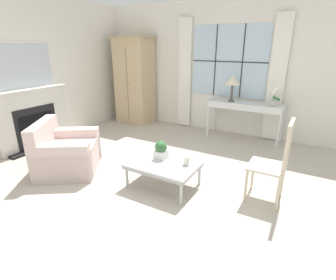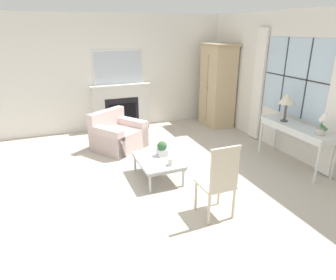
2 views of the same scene
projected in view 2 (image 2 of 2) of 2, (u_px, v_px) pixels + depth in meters
name	position (u px, v px, depth m)	size (l,w,h in m)	color
ground_plane	(149.00, 177.00, 5.26)	(14.00, 14.00, 0.00)	#BCB2A3
wall_back_windowed	(295.00, 87.00, 5.82)	(7.20, 0.14, 2.80)	silver
wall_left	(133.00, 72.00, 7.61)	(0.06, 7.20, 2.80)	silver
fireplace	(121.00, 103.00, 7.64)	(0.34, 1.53, 1.98)	black
armoire	(218.00, 86.00, 7.77)	(0.93, 0.66, 2.10)	tan
console_table	(297.00, 130.00, 5.51)	(1.53, 0.46, 0.79)	silver
table_lamp	(287.00, 99.00, 5.56)	(0.31, 0.31, 0.55)	#4C4742
potted_orchid	(322.00, 126.00, 4.95)	(0.21, 0.16, 0.39)	#BCB7AD
armchair_upholstered	(118.00, 136.00, 6.43)	(1.24, 1.27, 0.81)	beige
side_chair_wooden	(220.00, 179.00, 3.94)	(0.44, 0.44, 1.09)	beige
coffee_table	(158.00, 161.00, 5.13)	(0.95, 0.68, 0.36)	#BCBCC1
potted_plant_small	(162.00, 148.00, 5.21)	(0.17, 0.17, 0.26)	white
pillar_candle	(171.00, 162.00, 4.87)	(0.11, 0.11, 0.13)	silver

